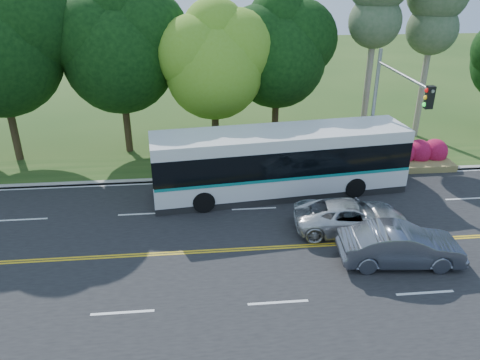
{
  "coord_description": "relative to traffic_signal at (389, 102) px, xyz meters",
  "views": [
    {
      "loc": [
        -3.15,
        -16.58,
        11.19
      ],
      "look_at": [
        -1.34,
        2.0,
        2.33
      ],
      "focal_mm": 35.0,
      "sensor_mm": 36.0,
      "label": 1
    }
  ],
  "objects": [
    {
      "name": "ground",
      "position": [
        -6.49,
        -5.4,
        -4.67
      ],
      "size": [
        120.0,
        120.0,
        0.0
      ],
      "primitive_type": "plane",
      "color": "#274A18",
      "rests_on": "ground"
    },
    {
      "name": "road",
      "position": [
        -6.49,
        -5.4,
        -4.66
      ],
      "size": [
        60.0,
        14.0,
        0.02
      ],
      "primitive_type": "cube",
      "color": "black",
      "rests_on": "ground"
    },
    {
      "name": "curb_north",
      "position": [
        -6.49,
        1.75,
        -4.6
      ],
      "size": [
        60.0,
        0.3,
        0.15
      ],
      "primitive_type": "cube",
      "color": "#ADA89C",
      "rests_on": "ground"
    },
    {
      "name": "grass_verge",
      "position": [
        -6.49,
        3.6,
        -4.62
      ],
      "size": [
        60.0,
        4.0,
        0.1
      ],
      "primitive_type": "cube",
      "color": "#274A18",
      "rests_on": "ground"
    },
    {
      "name": "lane_markings",
      "position": [
        -6.59,
        -5.4,
        -4.65
      ],
      "size": [
        57.6,
        13.82,
        0.0
      ],
      "color": "gold",
      "rests_on": "road"
    },
    {
      "name": "tree_row",
      "position": [
        -11.65,
        6.73,
        2.06
      ],
      "size": [
        44.7,
        9.1,
        13.84
      ],
      "color": "black",
      "rests_on": "ground"
    },
    {
      "name": "bougainvillea_hedge",
      "position": [
        0.69,
        2.75,
        -3.95
      ],
      "size": [
        9.5,
        2.25,
        1.5
      ],
      "color": "maroon",
      "rests_on": "ground"
    },
    {
      "name": "traffic_signal",
      "position": [
        0.0,
        0.0,
        0.0
      ],
      "size": [
        0.42,
        6.1,
        7.0
      ],
      "color": "gray",
      "rests_on": "ground"
    },
    {
      "name": "transit_bus",
      "position": [
        -5.46,
        -0.23,
        -2.96
      ],
      "size": [
        13.25,
        4.17,
        3.41
      ],
      "rotation": [
        0.0,
        0.0,
        0.11
      ],
      "color": "silver",
      "rests_on": "road"
    },
    {
      "name": "sedan",
      "position": [
        -1.72,
        -6.95,
        -3.85
      ],
      "size": [
        5.0,
        2.08,
        1.61
      ],
      "primitive_type": "imported",
      "rotation": [
        0.0,
        0.0,
        1.49
      ],
      "color": "slate",
      "rests_on": "road"
    },
    {
      "name": "suv",
      "position": [
        -2.91,
        -4.34,
        -3.94
      ],
      "size": [
        5.29,
        2.82,
        1.42
      ],
      "primitive_type": "imported",
      "rotation": [
        0.0,
        0.0,
        1.48
      ],
      "color": "silver",
      "rests_on": "road"
    }
  ]
}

